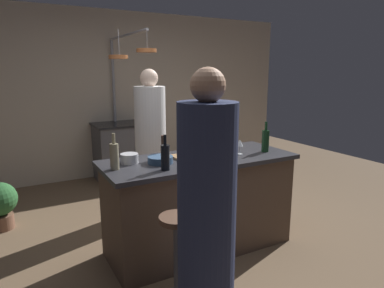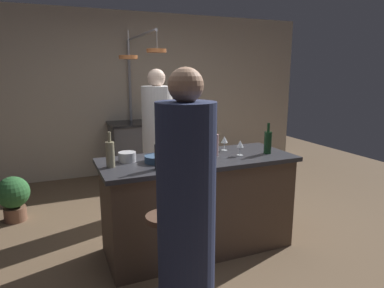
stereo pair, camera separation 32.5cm
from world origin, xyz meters
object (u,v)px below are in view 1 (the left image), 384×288
Objects in this scene: guest_left at (207,219)px; wine_bottle_dark at (165,157)px; pepper_mill at (164,147)px; mixing_bowl_steel at (129,158)px; mixing_bowl_blue at (160,160)px; potted_plant at (0,203)px; wine_bottle_rose at (215,144)px; stove_range at (121,151)px; cutting_board at (189,156)px; wine_glass_near_right_guest at (222,140)px; bar_stool_left at (177,255)px; wine_bottle_green at (211,137)px; wine_bottle_white at (114,156)px; wine_bottle_red at (265,140)px; wine_glass_near_left_guest at (240,144)px; chef at (151,148)px.

guest_left is 0.79m from wine_bottle_dark.
mixing_bowl_steel is at bearing -176.98° from pepper_mill.
potted_plant is at bearing 133.15° from mixing_bowl_blue.
guest_left is 5.92× the size of wine_bottle_rose.
wine_bottle_rose is at bearing -85.90° from stove_range.
wine_bottle_rose is 0.82m from mixing_bowl_steel.
cutting_board is at bearing -91.74° from stove_range.
wine_bottle_rose reaches higher than wine_glass_near_right_guest.
mixing_bowl_steel is at bearing 173.84° from cutting_board.
cutting_board is at bearing 55.53° from bar_stool_left.
bar_stool_left is 0.94m from mixing_bowl_steel.
wine_bottle_white is at bearing -168.64° from wine_bottle_green.
potted_plant is 1.78m from wine_bottle_white.
guest_left reaches higher than potted_plant.
wine_bottle_rose reaches higher than pepper_mill.
wine_bottle_green is at bearing -30.83° from potted_plant.
wine_bottle_red is at bearing 22.81° from bar_stool_left.
stove_range is at bearing 82.70° from pepper_mill.
cutting_board is (0.47, 0.69, 0.53)m from bar_stool_left.
wine_glass_near_left_guest is 0.94× the size of mixing_bowl_steel.
guest_left is (-0.51, -3.42, 0.35)m from stove_range.
wine_glass_near_right_guest is at bearing 2.08° from mixing_bowl_steel.
cutting_board is at bearing 168.44° from wine_bottle_rose.
wine_glass_near_left_guest is (0.22, -0.09, -0.00)m from wine_bottle_rose.
chef is at bearing 89.64° from cutting_board.
chef is 5.73× the size of wine_bottle_white.
stove_range is at bearing 80.82° from mixing_bowl_blue.
mixing_bowl_blue is at bearing -168.53° from cutting_board.
guest_left reaches higher than wine_bottle_white.
wine_bottle_white is (-1.06, -0.21, -0.01)m from wine_bottle_green.
bar_stool_left is 2.28× the size of wine_bottle_white.
chef reaches higher than wine_glass_near_right_guest.
guest_left is 7.79× the size of mixing_bowl_blue.
pepper_mill reaches higher than bar_stool_left.
wine_bottle_green is 1.08m from wine_bottle_white.
wine_bottle_rose reaches higher than bar_stool_left.
wine_bottle_red is 1.34m from mixing_bowl_steel.
guest_left is 5.74× the size of wine_bottle_white.
guest_left reaches higher than wine_glass_near_left_guest.
cutting_board reaches higher than potted_plant.
cutting_board is at bearing -39.06° from potted_plant.
wine_glass_near_right_guest is at bearing 38.94° from wine_bottle_rose.
potted_plant is at bearing 168.36° from chef.
wine_bottle_red is at bearing -5.28° from wine_glass_near_left_guest.
pepper_mill is at bearing 55.02° from mixing_bowl_blue.
wine_bottle_dark is at bearing -174.55° from wine_bottle_red.
wine_bottle_green reaches higher than mixing_bowl_steel.
wine_bottle_rose is at bearing -76.78° from chef.
mixing_bowl_steel is (-0.12, 1.09, 0.15)m from guest_left.
cutting_board is at bearing 5.07° from wine_bottle_white.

